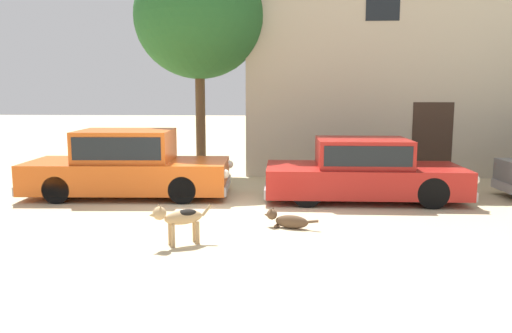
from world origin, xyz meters
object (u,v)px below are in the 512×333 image
Objects in this scene: parked_sedan_nearest at (128,164)px; acacia_tree_left at (199,17)px; parked_sedan_second at (363,170)px; stray_dog_spotted at (179,217)px; stray_dog_tan at (287,220)px.

acacia_tree_left is at bearing 65.39° from parked_sedan_nearest.
parked_sedan_second is 4.77× the size of stray_dog_spotted.
acacia_tree_left is (-0.71, 6.65, 3.97)m from stray_dog_spotted.
acacia_tree_left is at bearing -113.95° from stray_dog_spotted.
parked_sedan_second is at bearing -163.99° from stray_dog_spotted.
acacia_tree_left reaches higher than stray_dog_tan.
stray_dog_tan is (1.70, 1.09, -0.30)m from stray_dog_spotted.
stray_dog_tan is at bearing -177.29° from stray_dog_spotted.
stray_dog_spotted is 2.04m from stray_dog_tan.
stray_dog_spotted reaches higher than stray_dog_tan.
stray_dog_spotted is at bearing -64.59° from parked_sedan_nearest.
parked_sedan_nearest is at bearing -112.30° from acacia_tree_left.
stray_dog_tan is at bearing -124.97° from parked_sedan_second.
parked_sedan_second is 4.54× the size of stray_dog_tan.
parked_sedan_nearest is 5.34m from parked_sedan_second.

